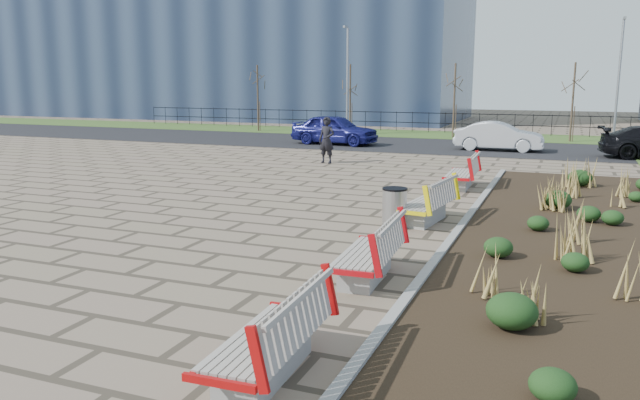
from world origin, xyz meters
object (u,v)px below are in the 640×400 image
at_px(bench_d, 460,171).
at_px(car_blue, 335,129).
at_px(bench_c, 425,201).
at_px(pedestrian, 327,140).
at_px(car_silver, 499,136).
at_px(lamp_west, 347,82).
at_px(bench_a, 264,334).
at_px(litter_bin, 394,208).
at_px(bench_b, 366,250).
at_px(lamp_east, 618,82).

bearing_deg(bench_d, car_blue, 125.54).
xyz_separation_m(bench_c, pedestrian, (-5.75, 8.65, 0.39)).
xyz_separation_m(bench_c, car_silver, (-0.00, 15.41, 0.16)).
relative_size(car_blue, lamp_west, 0.72).
height_order(bench_a, pedestrian, pedestrian).
bearing_deg(litter_bin, bench_b, -82.16).
height_order(litter_bin, car_silver, car_silver).
bearing_deg(lamp_west, car_blue, -77.37).
distance_m(litter_bin, car_blue, 17.60).
distance_m(bench_d, car_blue, 12.96).
bearing_deg(lamp_west, bench_c, -66.11).
distance_m(litter_bin, lamp_west, 22.88).
xyz_separation_m(car_blue, lamp_east, (12.86, 5.10, 2.29)).
bearing_deg(bench_d, lamp_west, 118.51).
relative_size(bench_d, lamp_west, 0.35).
bearing_deg(pedestrian, bench_d, -25.87).
height_order(bench_a, car_blue, car_blue).
relative_size(bench_c, bench_d, 1.00).
bearing_deg(pedestrian, car_silver, 56.80).
bearing_deg(bench_d, litter_bin, -96.87).
relative_size(bench_a, litter_bin, 2.41).
distance_m(car_blue, lamp_west, 5.70).
height_order(bench_c, pedestrian, pedestrian).
xyz_separation_m(bench_b, litter_bin, (-0.51, 3.67, -0.06)).
distance_m(car_silver, lamp_east, 7.40).
height_order(bench_a, car_silver, car_silver).
bearing_deg(lamp_east, bench_c, -103.83).
bearing_deg(lamp_east, bench_a, -99.99).
relative_size(bench_d, lamp_east, 0.35).
bearing_deg(lamp_west, car_silver, -28.60).
height_order(litter_bin, pedestrian, pedestrian).
distance_m(bench_c, lamp_west, 22.37).
bearing_deg(car_silver, bench_c, 179.67).
distance_m(litter_bin, lamp_east, 21.94).
xyz_separation_m(bench_b, bench_c, (0.00, 4.44, 0.00)).
relative_size(bench_a, bench_c, 1.00).
relative_size(pedestrian, car_blue, 0.41).
distance_m(bench_c, lamp_east, 21.08).
bearing_deg(bench_d, bench_b, -91.79).
bearing_deg(car_silver, pedestrian, 139.31).
bearing_deg(pedestrian, bench_b, -59.14).
bearing_deg(car_blue, bench_c, -147.52).
height_order(bench_d, pedestrian, pedestrian).
relative_size(bench_b, pedestrian, 1.18).
distance_m(bench_b, bench_d, 9.35).
bearing_deg(bench_a, car_silver, 87.95).
relative_size(bench_c, litter_bin, 2.41).
bearing_deg(lamp_east, bench_b, -101.42).
bearing_deg(lamp_west, pedestrian, -74.42).
bearing_deg(bench_a, bench_b, 87.95).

